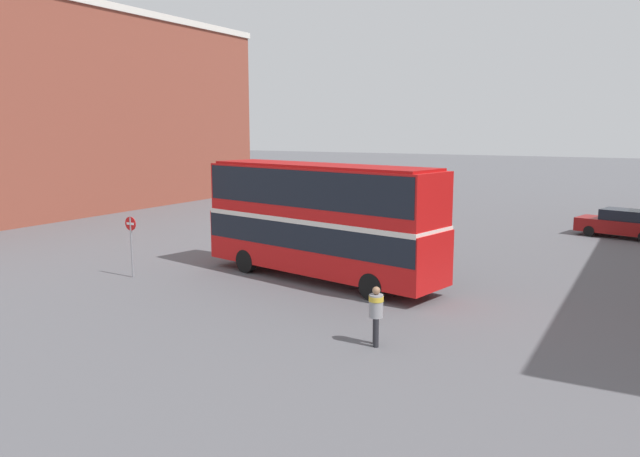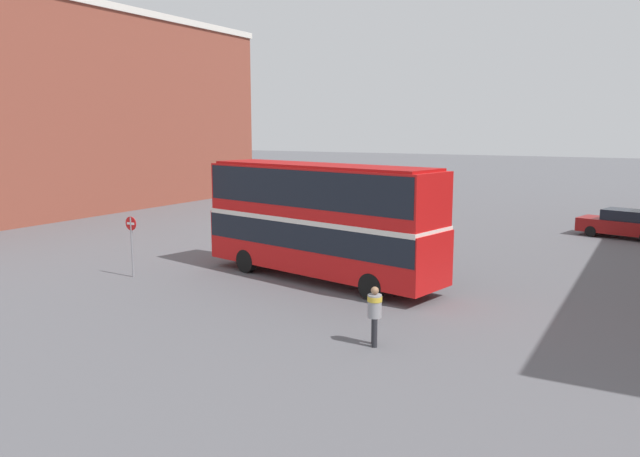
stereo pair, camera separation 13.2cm
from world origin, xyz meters
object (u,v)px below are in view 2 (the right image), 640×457
at_px(parked_car_kerb_near, 257,201).
at_px(parked_car_kerb_far, 624,224).
at_px(no_entry_sign, 132,237).
at_px(pedestrian_foreground, 375,310).
at_px(double_decker_bus, 320,215).

height_order(parked_car_kerb_near, parked_car_kerb_far, parked_car_kerb_near).
xyz_separation_m(parked_car_kerb_near, no_entry_sign, (6.97, -19.06, 0.86)).
bearing_deg(parked_car_kerb_far, no_entry_sign, 63.69).
bearing_deg(pedestrian_foreground, parked_car_kerb_far, -129.67).
distance_m(pedestrian_foreground, no_entry_sign, 12.52).
distance_m(pedestrian_foreground, parked_car_kerb_near, 29.02).
bearing_deg(no_entry_sign, double_decker_bus, 25.71).
xyz_separation_m(parked_car_kerb_near, parked_car_kerb_far, (24.27, 1.24, -0.01)).
height_order(pedestrian_foreground, parked_car_kerb_near, pedestrian_foreground).
distance_m(double_decker_bus, parked_car_kerb_far, 19.87).
distance_m(parked_car_kerb_near, no_entry_sign, 20.31).
bearing_deg(parked_car_kerb_near, pedestrian_foreground, 134.80).
distance_m(double_decker_bus, parked_car_kerb_near, 21.11).
bearing_deg(parked_car_kerb_near, parked_car_kerb_far, -173.62).
xyz_separation_m(double_decker_bus, pedestrian_foreground, (5.16, -6.11, -1.64)).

